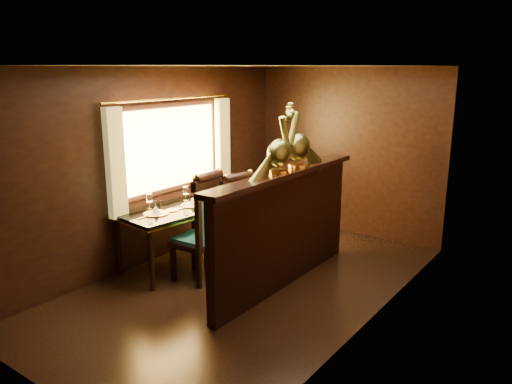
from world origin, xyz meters
TOP-DOWN VIEW (x-y plane):
  - ground at (0.00, 0.00)m, footprint 5.00×5.00m
  - room_shell at (-0.09, 0.02)m, footprint 3.04×5.04m
  - partition at (0.32, 0.30)m, footprint 0.26×2.70m
  - dining_table at (-1.05, -0.11)m, footprint 0.95×1.41m
  - chair_left at (-0.49, -0.18)m, footprint 0.51×0.54m
  - chair_right at (-0.31, 0.17)m, footprint 0.55×0.57m
  - peacock_left at (0.33, 0.16)m, footprint 0.23×0.60m
  - peacock_right at (0.33, 0.56)m, footprint 0.24×0.63m

SIDE VIEW (x-z plane):
  - ground at x=0.00m, z-range 0.00..0.00m
  - chair_right at x=-0.31m, z-range 0.03..1.34m
  - chair_left at x=-0.49m, z-range 0.03..1.38m
  - dining_table at x=-1.05m, z-range 0.22..1.20m
  - partition at x=0.32m, z-range 0.03..1.39m
  - room_shell at x=-0.09m, z-range 0.32..2.84m
  - peacock_left at x=0.33m, z-range 1.36..2.08m
  - peacock_right at x=0.33m, z-range 1.36..2.11m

